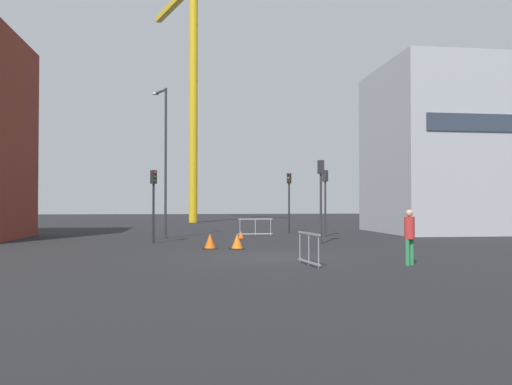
% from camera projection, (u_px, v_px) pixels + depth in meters
% --- Properties ---
extents(ground, '(160.00, 160.00, 0.00)m').
position_uv_depth(ground, '(268.00, 257.00, 19.54)').
color(ground, black).
extents(office_block, '(12.36, 9.60, 11.69)m').
position_uv_depth(office_block, '(465.00, 150.00, 36.70)').
color(office_block, '#A8AAB2').
rests_on(office_block, ground).
extents(construction_crane, '(7.71, 18.23, 26.27)m').
position_uv_depth(construction_crane, '(192.00, 62.00, 55.56)').
color(construction_crane, gold).
rests_on(construction_crane, ground).
extents(streetlamp_tall, '(0.95, 1.30, 8.81)m').
position_uv_depth(streetlamp_tall, '(164.00, 153.00, 30.11)').
color(streetlamp_tall, '#2D2D30').
rests_on(streetlamp_tall, ground).
extents(traffic_light_corner, '(0.35, 0.39, 4.12)m').
position_uv_depth(traffic_light_corner, '(289.00, 193.00, 35.26)').
color(traffic_light_corner, '#232326').
rests_on(traffic_light_corner, ground).
extents(traffic_light_crosswalk, '(0.31, 0.39, 4.27)m').
position_uv_depth(traffic_light_crosswalk, '(321.00, 188.00, 26.39)').
color(traffic_light_crosswalk, '#2D2D30').
rests_on(traffic_light_crosswalk, ground).
extents(traffic_light_island, '(0.35, 0.39, 3.77)m').
position_uv_depth(traffic_light_island, '(154.00, 194.00, 26.46)').
color(traffic_light_island, '#232326').
rests_on(traffic_light_island, ground).
extents(traffic_light_far, '(0.36, 0.38, 4.11)m').
position_uv_depth(traffic_light_far, '(325.00, 192.00, 31.88)').
color(traffic_light_far, '#2D2D30').
rests_on(traffic_light_far, ground).
extents(pedestrian_walking, '(0.34, 0.34, 1.85)m').
position_uv_depth(pedestrian_walking, '(409.00, 233.00, 17.04)').
color(pedestrian_walking, '#2D844C').
rests_on(pedestrian_walking, ground).
extents(safety_barrier_rear, '(0.31, 1.91, 1.08)m').
position_uv_depth(safety_barrier_rear, '(309.00, 248.00, 17.11)').
color(safety_barrier_rear, gray).
rests_on(safety_barrier_rear, ground).
extents(safety_barrier_mid_span, '(2.22, 0.19, 1.08)m').
position_uv_depth(safety_barrier_mid_span, '(255.00, 227.00, 32.87)').
color(safety_barrier_mid_span, '#B2B5BA').
rests_on(safety_barrier_mid_span, ground).
extents(traffic_cone_on_verge, '(0.68, 0.68, 0.68)m').
position_uv_depth(traffic_cone_on_verge, '(210.00, 242.00, 23.26)').
color(traffic_cone_on_verge, black).
rests_on(traffic_cone_on_verge, ground).
extents(traffic_cone_orange, '(0.69, 0.69, 0.69)m').
position_uv_depth(traffic_cone_orange, '(237.00, 242.00, 23.16)').
color(traffic_cone_orange, black).
rests_on(traffic_cone_orange, ground).
extents(traffic_cone_by_barrier, '(0.46, 0.46, 0.46)m').
position_uv_depth(traffic_cone_by_barrier, '(241.00, 235.00, 29.74)').
color(traffic_cone_by_barrier, black).
rests_on(traffic_cone_by_barrier, ground).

